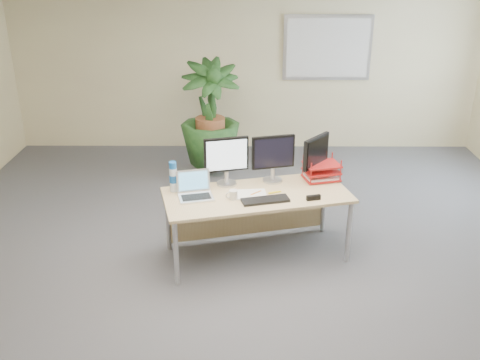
{
  "coord_description": "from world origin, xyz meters",
  "views": [
    {
      "loc": [
        -0.03,
        -4.02,
        2.89
      ],
      "look_at": [
        -0.06,
        0.35,
        0.99
      ],
      "focal_mm": 40.0,
      "sensor_mm": 36.0,
      "label": 1
    }
  ],
  "objects_px": {
    "monitor_right": "(273,156)",
    "laptop": "(195,190)",
    "monitor_left": "(226,158)",
    "floor_plant": "(210,122)",
    "desk": "(254,203)"
  },
  "relations": [
    {
      "from": "monitor_right",
      "to": "monitor_left",
      "type": "bearing_deg",
      "value": -169.71
    },
    {
      "from": "desk",
      "to": "monitor_left",
      "type": "relative_size",
      "value": 3.89
    },
    {
      "from": "monitor_right",
      "to": "desk",
      "type": "bearing_deg",
      "value": -131.7
    },
    {
      "from": "laptop",
      "to": "floor_plant",
      "type": "bearing_deg",
      "value": 89.54
    },
    {
      "from": "monitor_left",
      "to": "desk",
      "type": "bearing_deg",
      "value": -24.87
    },
    {
      "from": "desk",
      "to": "monitor_left",
      "type": "distance_m",
      "value": 0.53
    },
    {
      "from": "desk",
      "to": "monitor_right",
      "type": "height_order",
      "value": "monitor_right"
    },
    {
      "from": "desk",
      "to": "laptop",
      "type": "distance_m",
      "value": 0.63
    },
    {
      "from": "monitor_right",
      "to": "laptop",
      "type": "relative_size",
      "value": 1.27
    },
    {
      "from": "monitor_right",
      "to": "laptop",
      "type": "distance_m",
      "value": 0.88
    },
    {
      "from": "monitor_right",
      "to": "laptop",
      "type": "height_order",
      "value": "monitor_right"
    },
    {
      "from": "laptop",
      "to": "monitor_left",
      "type": "bearing_deg",
      "value": 42.58
    },
    {
      "from": "monitor_left",
      "to": "monitor_right",
      "type": "xyz_separation_m",
      "value": [
        0.47,
        0.09,
        -0.0
      ]
    },
    {
      "from": "floor_plant",
      "to": "monitor_right",
      "type": "relative_size",
      "value": 3.07
    },
    {
      "from": "desk",
      "to": "floor_plant",
      "type": "xyz_separation_m",
      "value": [
        -0.56,
        2.09,
        0.2
      ]
    }
  ]
}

